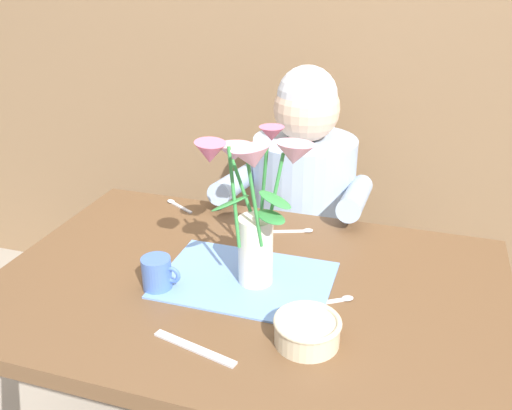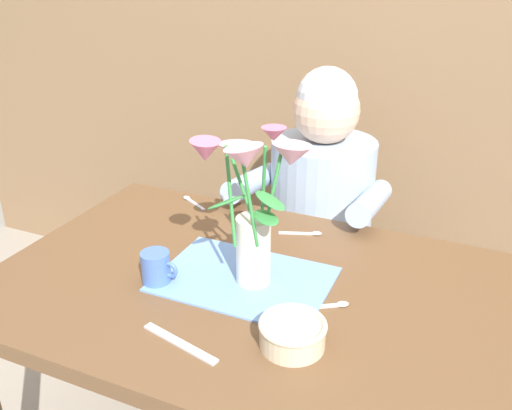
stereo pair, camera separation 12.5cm
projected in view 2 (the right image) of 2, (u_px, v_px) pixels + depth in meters
wood_panel_backdrop at (367, 13)px, 1.94m from camera, size 4.00×0.10×2.50m
dining_table at (246, 315)px, 1.33m from camera, size 1.20×0.80×0.74m
seated_person at (319, 235)px, 1.88m from camera, size 0.45×0.47×1.14m
striped_placemat at (244, 279)px, 1.29m from camera, size 0.40×0.28×0.00m
flower_vase at (253, 201)px, 1.19m from camera, size 0.27×0.26×0.37m
ceramic_bowl at (293, 333)px, 1.07m from camera, size 0.14×0.14×0.06m
dinner_knife at (180, 343)px, 1.08m from camera, size 0.19×0.06×0.00m
ceramic_mug at (156, 268)px, 1.27m from camera, size 0.09×0.07×0.08m
spoon_0 at (307, 233)px, 1.50m from camera, size 0.12×0.05×0.01m
spoon_1 at (331, 305)px, 1.20m from camera, size 0.11×0.08×0.01m
spoon_2 at (191, 201)px, 1.70m from camera, size 0.11×0.07×0.01m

